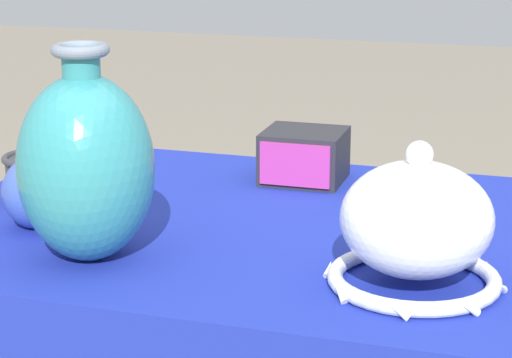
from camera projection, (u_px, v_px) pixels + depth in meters
display_table at (266, 269)px, 1.65m from camera, size 1.11×0.81×0.71m
vase_tall_bulbous at (86, 166)px, 1.45m from camera, size 0.20×0.20×0.32m
vase_dome_bell at (416, 228)px, 1.36m from camera, size 0.25×0.25×0.21m
mosaic_tile_box at (304, 156)px, 1.87m from camera, size 0.15×0.14×0.10m
cup_wide_charcoal at (36, 176)px, 1.75m from camera, size 0.12×0.12×0.08m
jar_round_cobalt at (36, 191)px, 1.60m from camera, size 0.11×0.11×0.14m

